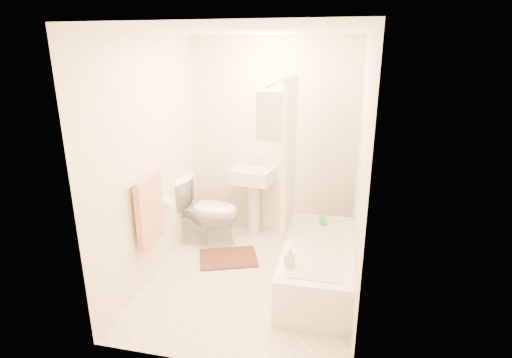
% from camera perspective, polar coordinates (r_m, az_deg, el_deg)
% --- Properties ---
extents(floor, '(2.40, 2.40, 0.00)m').
position_cam_1_polar(floor, '(4.22, -0.77, -14.09)').
color(floor, beige).
rests_on(floor, ground).
extents(ceiling, '(2.40, 2.40, 0.00)m').
position_cam_1_polar(ceiling, '(3.58, -0.93, 20.56)').
color(ceiling, white).
rests_on(ceiling, ground).
extents(wall_back, '(2.00, 0.02, 2.40)m').
position_cam_1_polar(wall_back, '(4.86, 2.46, 5.61)').
color(wall_back, beige).
rests_on(wall_back, ground).
extents(wall_left, '(0.02, 2.40, 2.40)m').
position_cam_1_polar(wall_left, '(4.07, -14.70, 2.57)').
color(wall_left, beige).
rests_on(wall_left, ground).
extents(wall_right, '(0.02, 2.40, 2.40)m').
position_cam_1_polar(wall_right, '(3.63, 14.69, 0.76)').
color(wall_right, beige).
rests_on(wall_right, ground).
extents(mirror, '(0.40, 0.03, 0.55)m').
position_cam_1_polar(mirror, '(4.79, 2.47, 9.07)').
color(mirror, white).
rests_on(mirror, wall_back).
extents(curtain_rod, '(0.03, 1.70, 0.03)m').
position_cam_1_polar(curtain_rod, '(3.62, 4.24, 14.15)').
color(curtain_rod, silver).
rests_on(curtain_rod, wall_back).
extents(shower_curtain, '(0.04, 0.80, 1.55)m').
position_cam_1_polar(shower_curtain, '(4.14, 4.82, 3.66)').
color(shower_curtain, silver).
rests_on(shower_curtain, curtain_rod).
extents(towel_bar, '(0.02, 0.60, 0.02)m').
position_cam_1_polar(towel_bar, '(3.86, -15.71, 0.14)').
color(towel_bar, silver).
rests_on(towel_bar, wall_left).
extents(towel, '(0.06, 0.45, 0.66)m').
position_cam_1_polar(towel, '(3.96, -14.94, -4.30)').
color(towel, '#CC7266').
rests_on(towel, towel_bar).
extents(toilet_paper, '(0.11, 0.12, 0.12)m').
position_cam_1_polar(toilet_paper, '(4.29, -12.62, -3.50)').
color(toilet_paper, white).
rests_on(toilet_paper, wall_left).
extents(toilet, '(0.84, 0.49, 0.80)m').
position_cam_1_polar(toilet, '(4.82, -7.23, -4.56)').
color(toilet, white).
rests_on(toilet, floor).
extents(sink, '(0.54, 0.46, 0.94)m').
position_cam_1_polar(sink, '(4.98, -0.44, -2.82)').
color(sink, silver).
rests_on(sink, floor).
extents(bathtub, '(0.66, 1.51, 0.42)m').
position_cam_1_polar(bathtub, '(4.09, 8.85, -11.92)').
color(bathtub, white).
rests_on(bathtub, floor).
extents(bath_mat, '(0.76, 0.67, 0.02)m').
position_cam_1_polar(bath_mat, '(4.58, -3.95, -11.18)').
color(bath_mat, '#4D2B1F').
rests_on(bath_mat, floor).
extents(soap_bottle, '(0.11, 0.11, 0.18)m').
position_cam_1_polar(soap_bottle, '(3.56, 4.82, -11.00)').
color(soap_bottle, white).
rests_on(soap_bottle, bathtub).
extents(scrub_brush, '(0.10, 0.23, 0.04)m').
position_cam_1_polar(scrub_brush, '(4.47, 9.52, -5.94)').
color(scrub_brush, green).
rests_on(scrub_brush, bathtub).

